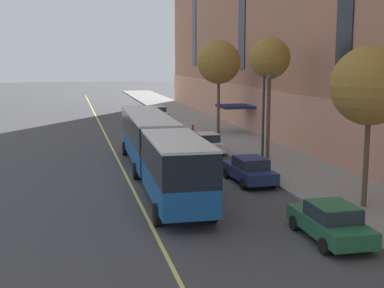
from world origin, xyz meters
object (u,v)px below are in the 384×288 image
Objects in this scene: street_tree_mid_block at (270,59)px; fire_hydrant at (193,127)px; parked_car_green_1 at (330,222)px; street_tree_far_uptown at (219,62)px; parked_car_white_3 at (207,143)px; city_bus at (157,146)px; street_lamp at (265,111)px; street_tree_near_corner at (370,86)px; parked_car_silver_2 at (158,113)px; parked_car_navy_4 at (249,170)px.

street_tree_mid_block reaches higher than fire_hydrant.
street_tree_far_uptown reaches higher than parked_car_green_1.
parked_car_white_3 is at bearing -111.08° from street_tree_far_uptown.
city_bus is at bearing 112.27° from parked_car_green_1.
street_tree_mid_block reaches higher than city_bus.
street_lamp is (1.94, 12.62, 3.16)m from parked_car_green_1.
city_bus is at bearing -176.51° from street_lamp.
street_tree_near_corner is (3.52, -16.55, 5.16)m from parked_car_white_3.
parked_car_silver_2 is 11.24m from fire_hydrant.
parked_car_silver_2 is 15.30m from street_tree_far_uptown.
street_lamp is at bearing -89.70° from fire_hydrant.
fire_hydrant is at bearing 96.99° from street_tree_mid_block.
city_bus is 29.09× the size of fire_hydrant.
parked_car_green_1 is 0.77× the size of street_lamp.
fire_hydrant is at bearing 90.30° from street_lamp.
parked_car_green_1 is at bearing -67.73° from city_bus.
city_bus is 31.30m from parked_car_silver_2.
street_tree_near_corner is 0.88× the size of street_tree_far_uptown.
parked_car_silver_2 and parked_car_navy_4 have the same top height.
parked_car_silver_2 is at bearing 93.26° from street_lamp.
parked_car_white_3 is 8.17m from street_tree_mid_block.
fire_hydrant is (1.71, 21.75, -0.29)m from parked_car_navy_4.
street_tree_far_uptown is (0.00, 12.84, -0.36)m from street_tree_mid_block.
street_lamp is at bearing 3.49° from city_bus.
street_tree_near_corner is 12.90m from street_tree_mid_block.
parked_car_white_3 is (0.20, 20.27, -0.00)m from parked_car_green_1.
parked_car_white_3 is 0.59× the size of street_tree_near_corner.
city_bus is at bearing -122.74° from parked_car_white_3.
city_bus is 3.44× the size of street_lamp.
street_lamp is at bearing -114.29° from street_tree_mid_block.
parked_car_silver_2 is 22.76m from parked_car_white_3.
parked_car_navy_4 is at bearing -126.41° from street_lamp.
street_tree_mid_block is at bearing 65.71° from street_lamp.
street_tree_far_uptown is (3.72, 29.40, 6.01)m from parked_car_green_1.
street_tree_near_corner is 1.26× the size of street_lamp.
parked_car_green_1 is at bearing -97.21° from street_tree_far_uptown.
city_bus is 4.66× the size of parked_car_silver_2.
street_tree_near_corner is (3.59, -6.44, 5.16)m from parked_car_navy_4.
parked_car_silver_2 is 0.52× the size of street_tree_far_uptown.
parked_car_green_1 is at bearing -135.01° from street_tree_near_corner.
street_tree_near_corner reaches higher than fire_hydrant.
parked_car_navy_4 is 9.00m from street_tree_near_corner.
street_tree_far_uptown is (0.00, 25.69, 0.85)m from street_tree_near_corner.
street_tree_mid_block reaches higher than parked_car_white_3.
fire_hydrant is (-0.10, 19.30, -3.45)m from street_lamp.
street_tree_mid_block is at bearing -90.00° from street_tree_far_uptown.
parked_car_white_3 is 0.53× the size of street_tree_far_uptown.
street_tree_far_uptown reaches higher than street_tree_mid_block.
street_lamp reaches higher than city_bus.
parked_car_navy_4 is 20.48m from street_tree_far_uptown.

